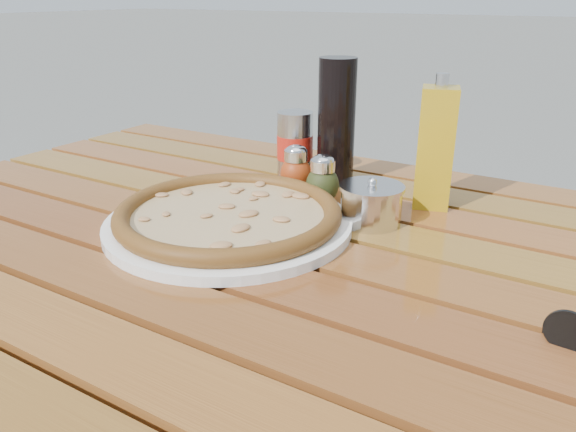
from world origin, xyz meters
The scene contains 9 objects.
table centered at (0.00, 0.00, 0.67)m, with size 1.40×0.90×0.75m.
plate centered at (-0.09, 0.00, 0.76)m, with size 0.36×0.36×0.01m, color white.
pizza centered at (-0.09, 0.00, 0.77)m, with size 0.44×0.44×0.03m.
pepper_shaker centered at (-0.09, 0.20, 0.79)m, with size 0.06×0.06×0.08m.
oregano_shaker centered at (-0.02, 0.17, 0.79)m, with size 0.06×0.06×0.08m.
dark_bottle centered at (-0.06, 0.27, 0.86)m, with size 0.07×0.07×0.22m, color black.
soda_can centered at (-0.14, 0.27, 0.81)m, with size 0.08×0.08×0.12m.
olive_oil_cruet centered at (0.13, 0.25, 0.85)m, with size 0.07×0.07×0.21m.
parmesan_tin centered at (0.08, 0.13, 0.78)m, with size 0.10×0.10×0.07m.
Camera 1 is at (0.38, -0.60, 1.07)m, focal length 35.00 mm.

